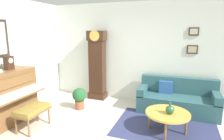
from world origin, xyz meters
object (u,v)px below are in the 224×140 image
Objects in this scene: grandfather_clock at (97,67)px; teacup at (0,71)px; piano at (3,98)px; couch at (177,99)px; green_jug at (170,110)px; potted_plant at (79,97)px; piano_bench at (32,110)px; mantel_clock at (9,62)px; coffee_table at (168,114)px.

teacup is (-1.15, -2.26, 0.24)m from grandfather_clock.
piano is 0.76× the size of couch.
green_jug is 0.43× the size of potted_plant.
grandfather_clock is at bearing 61.48° from piano.
mantel_clock reaches higher than piano_bench.
piano reaches higher than couch.
teacup is (0.06, -0.03, 0.61)m from piano.
mantel_clock is 0.68× the size of potted_plant.
green_jug is (2.67, 0.78, 0.10)m from piano_bench.
teacup is at bearing -172.89° from piano_bench.
piano is 12.41× the size of teacup.
teacup is 0.48× the size of green_jug.
mantel_clock is 3.55m from green_jug.
mantel_clock is at bearing 89.57° from piano.
mantel_clock is at bearing -136.17° from potted_plant.
couch is 16.38× the size of teacup.
potted_plant reaches higher than piano_bench.
piano reaches higher than potted_plant.
couch is (2.77, 1.98, -0.09)m from piano_bench.
grandfather_clock is 8.46× the size of green_jug.
teacup is at bearing -165.46° from green_jug.
mantel_clock reaches higher than piano.
couch is 1.15m from coffee_table.
piano_bench is 0.80× the size of coffee_table.
piano is 2.56m from grandfather_clock.
couch is at bearing 27.04° from mantel_clock.
piano reaches higher than piano_bench.
coffee_table is at bearing 14.92° from piano.
piano_bench reaches higher than coffee_table.
couch is 2.50m from potted_plant.
potted_plant is (-2.39, -0.72, 0.01)m from couch.
coffee_table is (2.15, -1.33, -0.58)m from grandfather_clock.
coffee_table is 2.29m from potted_plant.
green_jug reaches higher than piano_bench.
couch reaches higher than green_jug.
grandfather_clock is at bearing 62.95° from teacup.
grandfather_clock is 3.62× the size of potted_plant.
grandfather_clock reaches higher than mantel_clock.
couch reaches higher than potted_plant.
green_jug is at bearing -32.44° from grandfather_clock.
green_jug is at bearing 13.81° from piano.
couch is at bearing 30.11° from piano.
mantel_clock is 3.28× the size of teacup.
piano is 2.06× the size of piano_bench.
potted_plant is (1.11, 1.31, -0.28)m from piano.
mantel_clock is at bearing -121.35° from grandfather_clock.
piano_bench is 1.21m from mantel_clock.
piano_bench is at bearing -106.92° from potted_plant.
grandfather_clock is 1.07× the size of couch.
green_jug is at bearing -11.64° from potted_plant.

